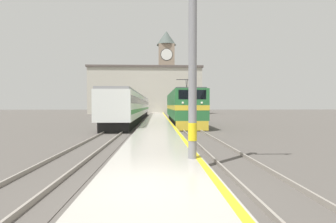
{
  "coord_description": "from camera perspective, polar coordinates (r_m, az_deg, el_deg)",
  "views": [
    {
      "loc": [
        0.01,
        -6.08,
        2.2
      ],
      "look_at": [
        1.23,
        23.64,
        1.5
      ],
      "focal_mm": 28.0,
      "sensor_mm": 36.0,
      "label": 1
    }
  ],
  "objects": [
    {
      "name": "ground_plane",
      "position": [
        36.15,
        -2.36,
        -2.15
      ],
      "size": [
        200.0,
        200.0,
        0.0
      ],
      "primitive_type": "plane",
      "color": "#514C47"
    },
    {
      "name": "passenger_train",
      "position": [
        40.18,
        -7.3,
        1.01
      ],
      "size": [
        2.92,
        40.51,
        3.65
      ],
      "color": "black",
      "rests_on": "ground"
    },
    {
      "name": "platform",
      "position": [
        31.14,
        -2.36,
        -2.33
      ],
      "size": [
        3.09,
        140.0,
        0.42
      ],
      "color": "#ADA89E",
      "rests_on": "ground"
    },
    {
      "name": "rail_track_near",
      "position": [
        31.29,
        3.01,
        -2.64
      ],
      "size": [
        2.83,
        140.0,
        0.16
      ],
      "color": "#514C47",
      "rests_on": "ground"
    },
    {
      "name": "catenary_mast",
      "position": [
        9.13,
        5.69,
        16.36
      ],
      "size": [
        2.04,
        0.3,
        8.46
      ],
      "color": "gray",
      "rests_on": "platform"
    },
    {
      "name": "locomotive_train",
      "position": [
        30.43,
        3.16,
        0.88
      ],
      "size": [
        2.92,
        17.37,
        4.8
      ],
      "color": "black",
      "rests_on": "ground"
    },
    {
      "name": "rail_track_far",
      "position": [
        31.35,
        -8.7,
        -2.64
      ],
      "size": [
        2.84,
        140.0,
        0.16
      ],
      "color": "#514C47",
      "rests_on": "ground"
    },
    {
      "name": "clock_tower",
      "position": [
        82.02,
        -0.36,
        9.26
      ],
      "size": [
        5.98,
        5.98,
        25.13
      ],
      "color": "gray",
      "rests_on": "ground"
    },
    {
      "name": "station_building",
      "position": [
        68.46,
        -4.88,
        4.59
      ],
      "size": [
        28.91,
        7.85,
        12.12
      ],
      "color": "#B7B2A3",
      "rests_on": "ground"
    }
  ]
}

